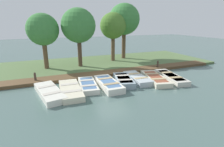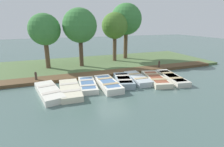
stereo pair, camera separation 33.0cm
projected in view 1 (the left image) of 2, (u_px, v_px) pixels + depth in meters
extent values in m
plane|color=#4C6660|center=(113.00, 80.00, 13.23)|extent=(80.00, 80.00, 0.00)
cube|color=#567042|center=(94.00, 64.00, 17.64)|extent=(8.00, 24.00, 0.21)
cube|color=brown|center=(106.00, 73.00, 14.54)|extent=(1.36, 21.22, 0.23)
cube|color=silver|center=(49.00, 92.00, 10.44)|extent=(3.55, 1.76, 0.36)
cube|color=#994C33|center=(49.00, 90.00, 10.40)|extent=(2.90, 1.40, 0.03)
cube|color=beige|center=(52.00, 93.00, 9.87)|extent=(0.53, 1.07, 0.03)
cube|color=beige|center=(46.00, 86.00, 10.90)|extent=(0.53, 1.07, 0.03)
cube|color=beige|center=(71.00, 90.00, 10.82)|extent=(3.38, 1.34, 0.35)
cube|color=#6B7F51|center=(70.00, 88.00, 10.77)|extent=(2.77, 1.05, 0.03)
cube|color=beige|center=(72.00, 91.00, 10.19)|extent=(0.38, 1.11, 0.03)
cube|color=beige|center=(69.00, 84.00, 11.33)|extent=(0.38, 1.11, 0.03)
cube|color=silver|center=(88.00, 85.00, 11.72)|extent=(3.01, 1.45, 0.32)
cube|color=#4C709E|center=(88.00, 83.00, 11.68)|extent=(2.46, 1.14, 0.03)
cube|color=beige|center=(89.00, 85.00, 11.17)|extent=(0.41, 1.03, 0.03)
cube|color=beige|center=(87.00, 80.00, 12.18)|extent=(0.41, 1.03, 0.03)
cube|color=silver|center=(108.00, 84.00, 11.79)|extent=(3.16, 1.17, 0.41)
cube|color=#4C709E|center=(108.00, 81.00, 11.74)|extent=(2.59, 0.91, 0.03)
cube|color=tan|center=(111.00, 84.00, 11.19)|extent=(0.33, 1.05, 0.03)
cube|color=tan|center=(105.00, 78.00, 12.26)|extent=(0.33, 1.05, 0.03)
cube|color=#8C9EA8|center=(124.00, 80.00, 12.54)|extent=(2.93, 1.75, 0.41)
cube|color=teal|center=(124.00, 78.00, 12.48)|extent=(2.39, 1.39, 0.03)
cube|color=beige|center=(125.00, 80.00, 11.98)|extent=(0.51, 1.07, 0.03)
cube|color=beige|center=(122.00, 75.00, 12.97)|extent=(0.51, 1.07, 0.03)
cube|color=#B2BCC1|center=(137.00, 78.00, 13.07)|extent=(3.09, 1.27, 0.37)
cube|color=beige|center=(137.00, 76.00, 13.02)|extent=(2.53, 1.00, 0.03)
cube|color=tan|center=(141.00, 78.00, 12.49)|extent=(0.36, 1.01, 0.03)
cube|color=tan|center=(134.00, 74.00, 13.54)|extent=(0.36, 1.01, 0.03)
cube|color=beige|center=(155.00, 78.00, 13.07)|extent=(3.62, 1.97, 0.34)
cube|color=#994C33|center=(155.00, 76.00, 13.03)|extent=(2.96, 1.57, 0.03)
cube|color=tan|center=(159.00, 79.00, 12.40)|extent=(0.59, 1.14, 0.03)
cube|color=tan|center=(152.00, 74.00, 13.64)|extent=(0.59, 1.14, 0.03)
cube|color=beige|center=(171.00, 77.00, 13.37)|extent=(3.64, 1.61, 0.35)
cube|color=beige|center=(171.00, 75.00, 13.33)|extent=(2.97, 1.28, 0.03)
cube|color=tan|center=(176.00, 77.00, 12.70)|extent=(0.51, 1.00, 0.03)
cube|color=tan|center=(166.00, 72.00, 13.94)|extent=(0.51, 1.00, 0.03)
cylinder|color=#47382D|center=(35.00, 79.00, 12.43)|extent=(0.16, 0.16, 0.72)
sphere|color=#47382D|center=(35.00, 73.00, 12.32)|extent=(0.14, 0.14, 0.14)
cylinder|color=#47382D|center=(158.00, 65.00, 16.23)|extent=(0.16, 0.16, 0.72)
sphere|color=#47382D|center=(158.00, 61.00, 16.12)|extent=(0.14, 0.14, 0.14)
cylinder|color=brown|center=(46.00, 55.00, 15.47)|extent=(0.39, 0.39, 2.87)
sphere|color=#3D7F3D|center=(43.00, 29.00, 14.85)|extent=(2.72, 2.72, 2.72)
cylinder|color=#4C3828|center=(80.00, 52.00, 16.24)|extent=(0.38, 0.38, 3.08)
sphere|color=#3D7F3D|center=(78.00, 25.00, 15.56)|extent=(3.07, 3.07, 3.07)
cylinder|color=brown|center=(113.00, 48.00, 18.64)|extent=(0.39, 0.39, 3.13)
sphere|color=#4C7A2D|center=(113.00, 26.00, 17.99)|extent=(2.69, 2.69, 2.69)
cylinder|color=brown|center=(124.00, 44.00, 19.85)|extent=(0.44, 0.44, 3.59)
sphere|color=#3D7F3D|center=(124.00, 19.00, 19.07)|extent=(3.37, 3.37, 3.37)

